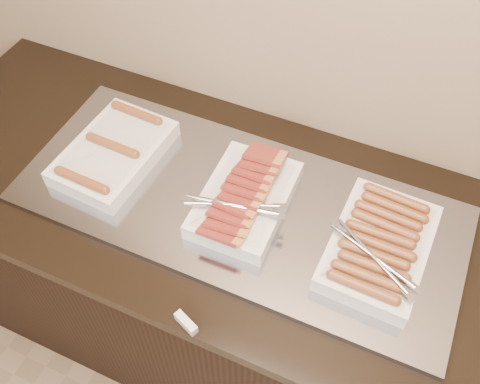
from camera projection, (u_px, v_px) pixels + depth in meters
name	position (u px, v px, depth m)	size (l,w,h in m)	color
counter	(242.00, 287.00, 1.80)	(2.06, 0.76, 0.90)	black
warming_tray	(238.00, 205.00, 1.44)	(1.20, 0.50, 0.02)	#9699A4
dish_left	(114.00, 152.00, 1.51)	(0.25, 0.35, 0.07)	silver
dish_center	(244.00, 198.00, 1.40)	(0.27, 0.34, 0.10)	silver
dish_right	(379.00, 246.00, 1.31)	(0.26, 0.35, 0.08)	silver
label_holder	(186.00, 323.00, 1.23)	(0.06, 0.02, 0.03)	silver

